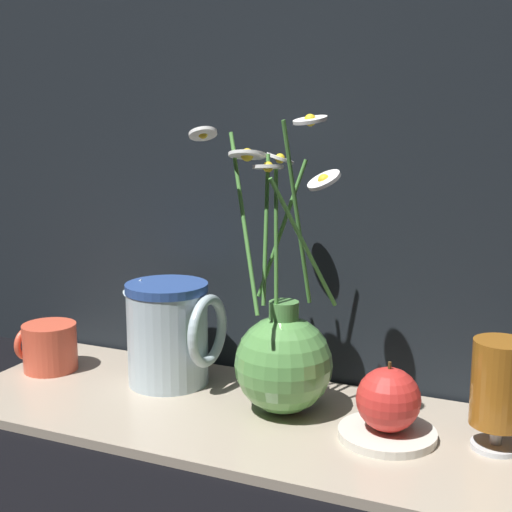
{
  "coord_description": "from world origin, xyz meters",
  "views": [
    {
      "loc": [
        0.35,
        -0.78,
        0.38
      ],
      "look_at": [
        0.01,
        0.0,
        0.22
      ],
      "focal_mm": 50.0,
      "sensor_mm": 36.0,
      "label": 1
    }
  ],
  "objects_px": {
    "vase_with_flowers": "(283,356)",
    "tea_glass": "(499,386)",
    "yellow_mug": "(49,347)",
    "orange_fruit": "(388,400)",
    "ceramic_pitcher": "(170,329)"
  },
  "relations": [
    {
      "from": "yellow_mug",
      "to": "orange_fruit",
      "type": "height_order",
      "value": "orange_fruit"
    },
    {
      "from": "orange_fruit",
      "to": "tea_glass",
      "type": "bearing_deg",
      "value": 11.68
    },
    {
      "from": "vase_with_flowers",
      "to": "tea_glass",
      "type": "height_order",
      "value": "vase_with_flowers"
    },
    {
      "from": "yellow_mug",
      "to": "ceramic_pitcher",
      "type": "bearing_deg",
      "value": 7.59
    },
    {
      "from": "yellow_mug",
      "to": "orange_fruit",
      "type": "distance_m",
      "value": 0.52
    },
    {
      "from": "yellow_mug",
      "to": "ceramic_pitcher",
      "type": "distance_m",
      "value": 0.2
    },
    {
      "from": "vase_with_flowers",
      "to": "yellow_mug",
      "type": "bearing_deg",
      "value": 179.59
    },
    {
      "from": "orange_fruit",
      "to": "ceramic_pitcher",
      "type": "bearing_deg",
      "value": 170.48
    },
    {
      "from": "vase_with_flowers",
      "to": "ceramic_pitcher",
      "type": "bearing_deg",
      "value": 171.12
    },
    {
      "from": "vase_with_flowers",
      "to": "ceramic_pitcher",
      "type": "height_order",
      "value": "vase_with_flowers"
    },
    {
      "from": "vase_with_flowers",
      "to": "orange_fruit",
      "type": "height_order",
      "value": "vase_with_flowers"
    },
    {
      "from": "vase_with_flowers",
      "to": "yellow_mug",
      "type": "distance_m",
      "value": 0.38
    },
    {
      "from": "ceramic_pitcher",
      "to": "orange_fruit",
      "type": "distance_m",
      "value": 0.33
    },
    {
      "from": "vase_with_flowers",
      "to": "tea_glass",
      "type": "bearing_deg",
      "value": -0.25
    },
    {
      "from": "yellow_mug",
      "to": "ceramic_pitcher",
      "type": "xyz_separation_m",
      "value": [
        0.19,
        0.03,
        0.04
      ]
    }
  ]
}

